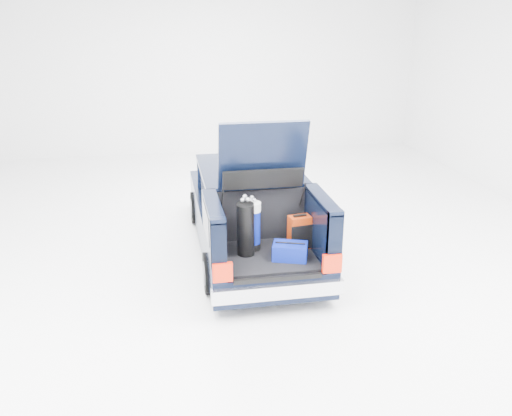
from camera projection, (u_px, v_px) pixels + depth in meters
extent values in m
plane|color=white|center=(251.00, 250.00, 9.37)|extent=(14.00, 14.00, 0.00)
cube|color=black|center=(245.00, 210.00, 9.79)|extent=(1.75, 3.00, 0.70)
cube|color=black|center=(233.00, 189.00, 11.28)|extent=(1.70, 0.30, 0.50)
cube|color=silver|center=(232.00, 190.00, 11.43)|extent=(1.72, 0.10, 0.22)
cube|color=black|center=(249.00, 186.00, 9.12)|extent=(1.55, 1.95, 0.54)
cube|color=black|center=(249.00, 169.00, 9.02)|extent=(1.62, 2.05, 0.06)
cube|color=black|center=(268.00, 271.00, 7.86)|extent=(1.75, 1.30, 0.40)
cube|color=black|center=(268.00, 256.00, 7.80)|extent=(1.32, 1.18, 0.05)
cube|color=black|center=(214.00, 235.00, 7.52)|extent=(0.20, 1.30, 0.85)
cube|color=black|center=(321.00, 227.00, 7.77)|extent=(0.20, 1.30, 0.85)
cube|color=black|center=(213.00, 205.00, 7.36)|extent=(0.20, 1.30, 0.06)
cube|color=black|center=(323.00, 199.00, 7.62)|extent=(0.20, 1.30, 0.06)
cube|color=black|center=(260.00, 216.00, 8.22)|extent=(1.36, 0.08, 0.84)
cube|color=silver|center=(278.00, 291.00, 7.22)|extent=(1.80, 0.12, 0.20)
cube|color=#AC1A07|center=(222.00, 272.00, 7.00)|extent=(0.26, 0.07, 0.26)
cube|color=#AC1A07|center=(332.00, 263.00, 7.25)|extent=(0.26, 0.07, 0.26)
cube|color=black|center=(278.00, 279.00, 7.19)|extent=(1.20, 0.06, 0.06)
cube|color=black|center=(263.00, 155.00, 7.72)|extent=(1.28, 0.33, 1.03)
cube|color=black|center=(262.00, 145.00, 7.71)|extent=(0.95, 0.17, 0.54)
cylinder|color=black|center=(196.00, 208.00, 10.46)|extent=(0.20, 0.62, 0.62)
cylinder|color=slate|center=(196.00, 208.00, 10.46)|extent=(0.23, 0.36, 0.36)
cylinder|color=black|center=(279.00, 203.00, 10.73)|extent=(0.20, 0.62, 0.62)
cylinder|color=slate|center=(279.00, 203.00, 10.73)|extent=(0.23, 0.36, 0.36)
cylinder|color=black|center=(211.00, 273.00, 7.88)|extent=(0.20, 0.62, 0.62)
cylinder|color=slate|center=(211.00, 273.00, 7.88)|extent=(0.23, 0.36, 0.36)
cylinder|color=black|center=(320.00, 264.00, 8.15)|extent=(0.20, 0.62, 0.62)
cylinder|color=slate|center=(320.00, 264.00, 8.15)|extent=(0.23, 0.36, 0.36)
cube|color=maroon|center=(299.00, 232.00, 7.94)|extent=(0.34, 0.24, 0.49)
cube|color=black|center=(300.00, 215.00, 7.85)|extent=(0.20, 0.07, 0.03)
cube|color=black|center=(301.00, 238.00, 7.87)|extent=(0.32, 0.06, 0.38)
cylinder|color=black|center=(246.00, 229.00, 7.63)|extent=(0.32, 0.38, 0.82)
cube|color=white|center=(244.00, 225.00, 7.72)|extent=(0.10, 0.04, 0.29)
sphere|color=#99999E|center=(242.00, 200.00, 7.49)|extent=(0.07, 0.07, 0.07)
sphere|color=#99999E|center=(248.00, 200.00, 7.45)|extent=(0.07, 0.07, 0.07)
cylinder|color=black|center=(253.00, 246.00, 7.97)|extent=(0.30, 0.30, 0.09)
cylinder|color=navy|center=(252.00, 227.00, 7.86)|extent=(0.27, 0.27, 0.52)
cylinder|color=white|center=(252.00, 207.00, 7.76)|extent=(0.30, 0.30, 0.13)
sphere|color=#99999E|center=(254.00, 200.00, 7.75)|extent=(0.06, 0.06, 0.06)
sphere|color=#99999E|center=(252.00, 197.00, 7.75)|extent=(0.06, 0.06, 0.06)
cube|color=navy|center=(290.00, 251.00, 7.62)|extent=(0.55, 0.45, 0.23)
cylinder|color=black|center=(290.00, 243.00, 7.58)|extent=(0.40, 0.16, 0.03)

